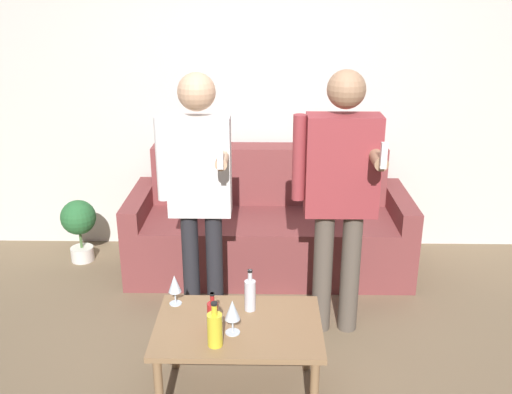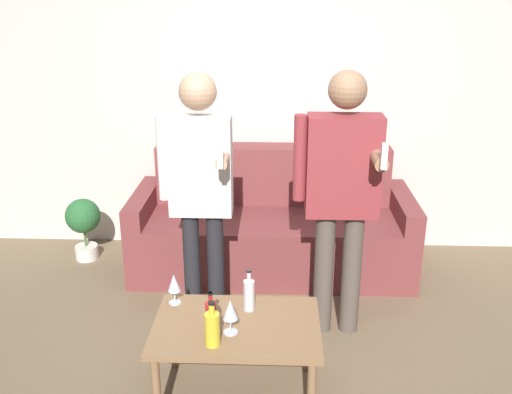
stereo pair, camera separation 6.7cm
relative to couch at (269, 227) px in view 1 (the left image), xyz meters
The scene contains 12 objects.
ground_plane 1.55m from the couch, 88.69° to the right, with size 16.00×16.00×0.00m, color #756047.
wall_back 1.12m from the couch, 85.62° to the left, with size 8.00×0.06×2.70m.
couch is the anchor object (origin of this frame).
coffee_table 1.56m from the couch, 96.10° to the right, with size 0.86×0.58×0.45m.
bottle_orange 1.76m from the couch, 98.83° to the right, with size 0.07×0.07×0.24m.
bottle_green 1.63m from the couch, 100.33° to the right, with size 0.06×0.06×0.21m.
bottle_dark 1.42m from the couch, 94.39° to the right, with size 0.06×0.06×0.24m.
wine_glass_near 1.65m from the couch, 96.65° to the right, with size 0.08×0.08×0.19m.
wine_glass_far 1.47m from the couch, 111.03° to the right, with size 0.07×0.07×0.18m.
person_standing_left 1.18m from the couch, 115.81° to the right, with size 0.44×0.41×1.64m.
person_standing_right 1.17m from the couch, 64.87° to the right, with size 0.51×0.43×1.66m.
potted_plant 1.51m from the couch, behind, with size 0.28×0.28×0.51m.
Camera 1 is at (-0.06, -2.56, 2.09)m, focal length 40.00 mm.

